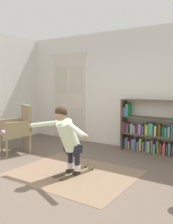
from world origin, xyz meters
TOP-DOWN VIEW (x-y plane):
  - ground_plane at (0.00, 0.00)m, footprint 7.20×7.20m
  - back_wall at (0.00, 2.60)m, footprint 6.00×0.10m
  - double_door at (-1.69, 2.54)m, footprint 1.22×0.05m
  - rug at (0.12, 0.32)m, footprint 2.12×1.68m
  - bookshelf at (0.94, 2.39)m, footprint 1.78×0.30m
  - wicker_chair at (-1.76, 0.72)m, footprint 0.80×0.80m
  - skis_pair at (0.13, 0.35)m, footprint 0.41×0.82m
  - person_skier at (0.10, 0.18)m, footprint 1.47×0.72m

SIDE VIEW (x-z plane):
  - ground_plane at x=0.00m, z-range 0.00..0.00m
  - rug at x=0.12m, z-range 0.00..0.01m
  - skis_pair at x=0.13m, z-range -0.01..0.06m
  - bookshelf at x=0.94m, z-range -0.15..1.07m
  - wicker_chair at x=-1.76m, z-range 0.03..1.13m
  - person_skier at x=0.10m, z-range 0.15..1.30m
  - double_door at x=-1.69m, z-range 0.01..2.46m
  - back_wall at x=0.00m, z-range 0.00..2.90m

